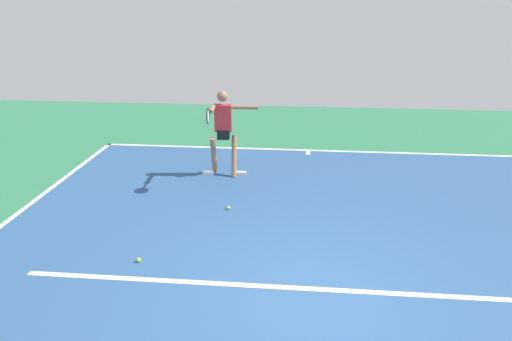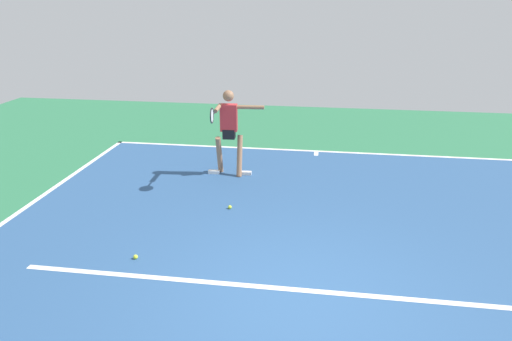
# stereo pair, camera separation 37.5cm
# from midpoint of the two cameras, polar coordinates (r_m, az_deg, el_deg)

# --- Properties ---
(ground_plane) EXTENTS (22.09, 22.09, 0.00)m
(ground_plane) POSITION_cam_midpoint_polar(r_m,az_deg,el_deg) (6.23, 7.08, -15.05)
(ground_plane) COLOR #2D754C
(court_surface) EXTENTS (10.17, 12.37, 0.00)m
(court_surface) POSITION_cam_midpoint_polar(r_m,az_deg,el_deg) (6.23, 7.08, -15.04)
(court_surface) COLOR #2D5484
(court_surface) RESTS_ON ground_plane
(court_line_baseline_near) EXTENTS (10.17, 0.10, 0.01)m
(court_line_baseline_near) POSITION_cam_midpoint_polar(r_m,az_deg,el_deg) (11.79, 8.09, 2.29)
(court_line_baseline_near) COLOR white
(court_line_baseline_near) RESTS_ON ground_plane
(court_line_service) EXTENTS (7.63, 0.10, 0.01)m
(court_line_service) POSITION_cam_midpoint_polar(r_m,az_deg,el_deg) (6.41, 7.15, -13.92)
(court_line_service) COLOR white
(court_line_service) RESTS_ON ground_plane
(court_line_centre_mark) EXTENTS (0.10, 0.30, 0.01)m
(court_line_centre_mark) POSITION_cam_midpoint_polar(r_m,az_deg,el_deg) (11.60, 8.07, 1.99)
(court_line_centre_mark) COLOR white
(court_line_centre_mark) RESTS_ON ground_plane
(tennis_player) EXTENTS (1.19, 1.26, 1.80)m
(tennis_player) POSITION_cam_midpoint_polar(r_m,az_deg,el_deg) (9.84, -2.13, 5.15)
(tennis_player) COLOR #9E7051
(tennis_player) RESTS_ON ground_plane
(tennis_ball_by_baseline) EXTENTS (0.07, 0.07, 0.07)m
(tennis_ball_by_baseline) POSITION_cam_midpoint_polar(r_m,az_deg,el_deg) (7.18, -12.62, -9.98)
(tennis_ball_by_baseline) COLOR #CCE033
(tennis_ball_by_baseline) RESTS_ON ground_plane
(tennis_ball_near_service_line) EXTENTS (0.07, 0.07, 0.07)m
(tennis_ball_near_service_line) POSITION_cam_midpoint_polar(r_m,az_deg,el_deg) (8.54, -1.86, -4.37)
(tennis_ball_near_service_line) COLOR #CCE033
(tennis_ball_near_service_line) RESTS_ON ground_plane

